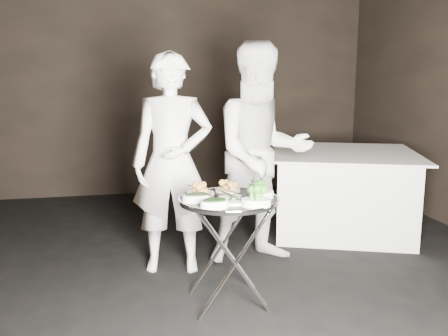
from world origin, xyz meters
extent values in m
cube|color=black|center=(0.00, 0.00, -0.03)|extent=(6.00, 7.00, 0.05)
cube|color=black|center=(0.00, 3.52, 1.50)|extent=(6.00, 0.05, 3.00)
cylinder|color=silver|center=(0.24, -0.25, 0.37)|extent=(0.51, 0.02, 0.75)
cylinder|color=silver|center=(0.24, -0.25, 0.37)|extent=(0.51, 0.02, 0.75)
cylinder|color=silver|center=(0.24, 0.14, 0.37)|extent=(0.51, 0.02, 0.75)
cylinder|color=silver|center=(0.24, 0.14, 0.37)|extent=(0.51, 0.02, 0.75)
cylinder|color=silver|center=(0.02, -0.06, 0.72)|extent=(0.02, 0.43, 0.02)
cylinder|color=silver|center=(0.46, -0.06, 0.72)|extent=(0.02, 0.43, 0.02)
cylinder|color=black|center=(0.24, -0.06, 0.75)|extent=(0.67, 0.67, 0.03)
torus|color=silver|center=(0.24, -0.06, 0.77)|extent=(0.69, 0.69, 0.01)
cylinder|color=beige|center=(0.07, 0.09, 0.77)|extent=(0.19, 0.19, 0.02)
cylinder|color=beige|center=(0.28, 0.15, 0.77)|extent=(0.18, 0.18, 0.02)
cylinder|color=white|center=(0.46, 0.07, 0.79)|extent=(0.11, 0.11, 0.04)
cylinder|color=silver|center=(0.06, 0.10, 0.82)|extent=(0.14, 0.16, 0.01)
cylinder|color=silver|center=(0.29, 0.15, 0.82)|extent=(0.07, 0.20, 0.01)
cylinder|color=silver|center=(0.47, 0.07, 0.82)|extent=(0.07, 0.20, 0.01)
cylinder|color=silver|center=(0.02, -0.11, 0.82)|extent=(0.18, 0.12, 0.01)
cylinder|color=silver|center=(0.46, -0.11, 0.82)|extent=(0.12, 0.17, 0.01)
cylinder|color=silver|center=(0.24, -0.05, 0.82)|extent=(0.09, 0.19, 0.01)
imported|color=white|center=(-0.07, 0.68, 0.90)|extent=(0.72, 0.53, 1.79)
imported|color=white|center=(0.71, 0.71, 0.94)|extent=(0.95, 0.76, 1.89)
cube|color=white|center=(1.79, 1.36, 0.41)|extent=(1.30, 1.30, 0.81)
cube|color=white|center=(1.79, 1.36, 0.82)|extent=(1.46, 1.46, 0.02)
camera|label=1|loc=(-0.46, -3.12, 1.55)|focal=38.00mm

